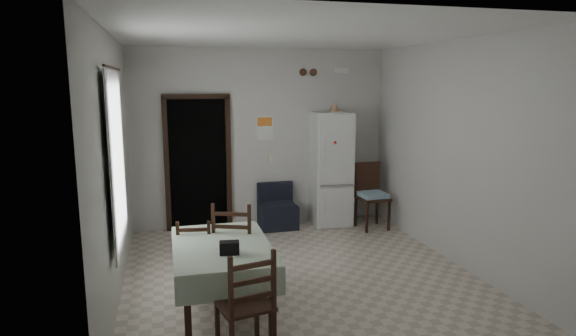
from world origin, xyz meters
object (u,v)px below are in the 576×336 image
(dining_chair_far_left, at_px, (196,256))
(fridge, at_px, (331,169))
(corner_chair, at_px, (373,196))
(navy_seat, at_px, (278,206))
(dining_chair_near_head, at_px, (245,303))
(dining_table, at_px, (223,280))
(dining_chair_far_right, at_px, (236,246))

(dining_chair_far_left, bearing_deg, fridge, -127.85)
(corner_chair, bearing_deg, navy_seat, 159.96)
(corner_chair, xyz_separation_m, dining_chair_near_head, (-2.62, -3.22, -0.03))
(corner_chair, bearing_deg, fridge, 139.61)
(navy_seat, height_order, corner_chair, corner_chair)
(corner_chair, height_order, dining_table, corner_chair)
(dining_table, bearing_deg, dining_chair_far_right, 67.71)
(navy_seat, height_order, dining_chair_far_right, dining_chair_far_right)
(dining_chair_near_head, bearing_deg, dining_chair_far_right, -107.38)
(dining_table, distance_m, dining_chair_far_left, 0.61)
(dining_chair_far_left, bearing_deg, dining_table, 121.25)
(fridge, height_order, dining_chair_far_left, fridge)
(navy_seat, bearing_deg, dining_table, -113.97)
(dining_chair_far_right, bearing_deg, dining_table, 88.87)
(dining_table, height_order, dining_chair_far_right, dining_chair_far_right)
(dining_chair_near_head, bearing_deg, fridge, -131.45)
(fridge, bearing_deg, dining_chair_far_right, -127.01)
(dining_table, bearing_deg, navy_seat, 66.47)
(dining_chair_far_right, bearing_deg, dining_chair_near_head, 106.10)
(corner_chair, distance_m, dining_chair_far_left, 3.46)
(navy_seat, bearing_deg, corner_chair, -16.20)
(dining_table, xyz_separation_m, dining_chair_far_right, (0.22, 0.52, 0.16))
(corner_chair, distance_m, dining_chair_near_head, 4.15)
(navy_seat, distance_m, dining_chair_far_left, 2.68)
(navy_seat, distance_m, dining_chair_near_head, 3.82)
(fridge, height_order, dining_chair_near_head, fridge)
(fridge, distance_m, corner_chair, 0.82)
(dining_table, distance_m, dining_chair_near_head, 0.86)
(navy_seat, relative_size, corner_chair, 0.67)
(dining_chair_far_right, height_order, dining_chair_near_head, dining_chair_far_right)
(dining_table, bearing_deg, corner_chair, 41.39)
(dining_table, relative_size, dining_chair_near_head, 1.43)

